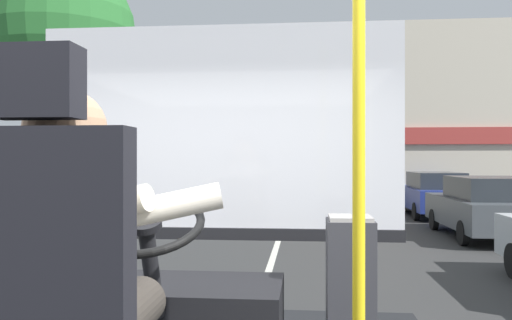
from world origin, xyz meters
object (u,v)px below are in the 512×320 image
object	(u,v)px
bus_driver	(75,262)
parked_car_charcoal	(490,206)
parked_car_blue	(434,194)
fare_box	(350,288)
parked_car_red	(401,187)
steering_console	(172,319)
handrail_pole	(359,136)

from	to	relation	value
bus_driver	parked_car_charcoal	size ratio (longest dim) A/B	0.20
parked_car_blue	parked_car_charcoal	bearing A→B (deg)	-88.01
fare_box	parked_car_blue	bearing A→B (deg)	74.81
parked_car_blue	parked_car_red	xyz separation A→B (m)	(-0.03, 5.60, -0.07)
steering_console	parked_car_blue	bearing A→B (deg)	71.72
bus_driver	steering_console	distance (m)	1.21
handrail_pole	fare_box	distance (m)	1.14
bus_driver	fare_box	xyz separation A→B (m)	(0.89, 1.24, -0.36)
parked_car_red	parked_car_blue	bearing A→B (deg)	-89.68
handrail_pole	fare_box	bearing A→B (deg)	86.95
fare_box	parked_car_charcoal	world-z (taller)	fare_box
steering_console	parked_car_charcoal	world-z (taller)	steering_console
parked_car_blue	parked_car_red	bearing A→B (deg)	90.32
parked_car_charcoal	parked_car_blue	world-z (taller)	parked_car_charcoal
handrail_pole	parked_car_charcoal	size ratio (longest dim) A/B	0.55
steering_console	parked_car_blue	distance (m)	15.36
handrail_pole	parked_car_red	world-z (taller)	handrail_pole
handrail_pole	parked_car_charcoal	world-z (taller)	handrail_pole
steering_console	fare_box	bearing A→B (deg)	8.85
parked_car_red	bus_driver	bearing A→B (deg)	-102.67
bus_driver	parked_car_charcoal	world-z (taller)	bus_driver
parked_car_charcoal	parked_car_blue	size ratio (longest dim) A/B	1.00
fare_box	bus_driver	bearing A→B (deg)	-125.78
steering_console	handrail_pole	bearing A→B (deg)	-40.56
bus_driver	steering_console	world-z (taller)	bus_driver
bus_driver	parked_car_charcoal	xyz separation A→B (m)	(4.97, 11.12, -0.80)
bus_driver	parked_car_red	xyz separation A→B (m)	(4.78, 21.28, -0.87)
parked_car_charcoal	parked_car_blue	bearing A→B (deg)	91.99
bus_driver	handrail_pole	world-z (taller)	handrail_pole
fare_box	parked_car_blue	size ratio (longest dim) A/B	0.18
steering_console	bus_driver	bearing A→B (deg)	-90.00
handrail_pole	parked_car_charcoal	distance (m)	11.57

